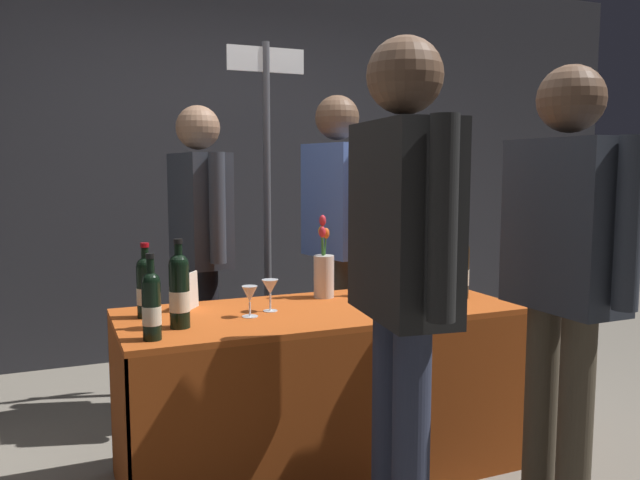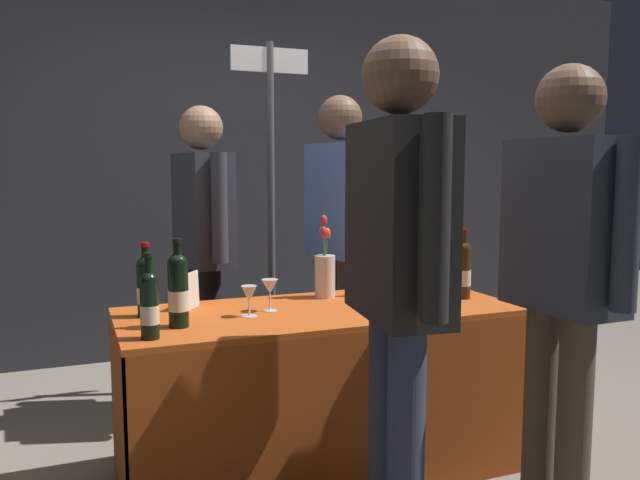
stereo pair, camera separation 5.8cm
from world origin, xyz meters
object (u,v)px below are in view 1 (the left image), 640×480
object	(u,v)px
featured_wine_bottle	(435,262)
wine_glass_near_taster	(407,279)
vendor_presenter	(200,231)
wine_glass_mid	(270,288)
flower_vase	(324,271)
booth_signpost	(267,188)
taster_foreground_right	(402,256)
tasting_table	(320,359)
display_bottle_0	(179,290)
wine_glass_near_vendor	(250,295)

from	to	relation	value
featured_wine_bottle	wine_glass_near_taster	bearing A→B (deg)	-154.80
wine_glass_near_taster	vendor_presenter	distance (m)	1.13
wine_glass_mid	flower_vase	bearing A→B (deg)	29.28
flower_vase	booth_signpost	size ratio (longest dim) A/B	0.19
wine_glass_near_taster	taster_foreground_right	xyz separation A→B (m)	(-0.51, -0.82, 0.24)
wine_glass_near_taster	booth_signpost	size ratio (longest dim) A/B	0.06
tasting_table	taster_foreground_right	bearing A→B (deg)	-92.68
display_bottle_0	flower_vase	xyz separation A→B (m)	(0.73, 0.32, -0.02)
wine_glass_near_taster	taster_foreground_right	bearing A→B (deg)	-121.82
featured_wine_bottle	vendor_presenter	bearing A→B (deg)	147.31
display_bottle_0	booth_signpost	xyz separation A→B (m)	(0.74, 1.19, 0.34)
wine_glass_near_vendor	wine_glass_near_taster	xyz separation A→B (m)	(0.80, 0.10, -0.00)
featured_wine_bottle	wine_glass_mid	world-z (taller)	featured_wine_bottle
wine_glass_near_vendor	taster_foreground_right	size ratio (longest dim) A/B	0.07
taster_foreground_right	featured_wine_bottle	bearing A→B (deg)	-30.71
flower_vase	vendor_presenter	size ratio (longest dim) A/B	0.23
tasting_table	taster_foreground_right	size ratio (longest dim) A/B	0.98
tasting_table	wine_glass_near_vendor	distance (m)	0.45
featured_wine_bottle	wine_glass_near_vendor	world-z (taller)	featured_wine_bottle
vendor_presenter	tasting_table	bearing A→B (deg)	16.82
wine_glass_near_taster	flower_vase	bearing A→B (deg)	157.37
tasting_table	wine_glass_near_vendor	world-z (taller)	wine_glass_near_vendor
vendor_presenter	booth_signpost	distance (m)	0.57
tasting_table	vendor_presenter	world-z (taller)	vendor_presenter
tasting_table	featured_wine_bottle	distance (m)	0.80
featured_wine_bottle	tasting_table	bearing A→B (deg)	-166.46
tasting_table	wine_glass_near_vendor	size ratio (longest dim) A/B	13.36
wine_glass_mid	flower_vase	distance (m)	0.38
wine_glass_near_taster	flower_vase	xyz separation A→B (m)	(-0.36, 0.15, 0.04)
featured_wine_bottle	vendor_presenter	world-z (taller)	vendor_presenter
display_bottle_0	wine_glass_mid	world-z (taller)	display_bottle_0
wine_glass_near_vendor	flower_vase	distance (m)	0.50
flower_vase	vendor_presenter	xyz separation A→B (m)	(-0.45, 0.61, 0.15)
tasting_table	flower_vase	bearing A→B (deg)	62.98
display_bottle_0	wine_glass_near_vendor	xyz separation A→B (m)	(0.30, 0.07, -0.06)
tasting_table	flower_vase	xyz separation A→B (m)	(0.11, 0.22, 0.35)
display_bottle_0	taster_foreground_right	size ratio (longest dim) A/B	0.20
featured_wine_bottle	flower_vase	world-z (taller)	flower_vase
booth_signpost	wine_glass_near_vendor	bearing A→B (deg)	-111.66
wine_glass_near_vendor	vendor_presenter	world-z (taller)	vendor_presenter
wine_glass_mid	wine_glass_near_taster	size ratio (longest dim) A/B	1.14
booth_signpost	featured_wine_bottle	bearing A→B (deg)	-58.21
display_bottle_0	vendor_presenter	bearing A→B (deg)	73.04
tasting_table	featured_wine_bottle	size ratio (longest dim) A/B	5.23
tasting_table	wine_glass_mid	bearing A→B (deg)	171.10
wine_glass_near_vendor	taster_foreground_right	xyz separation A→B (m)	(0.29, -0.73, 0.24)
tasting_table	vendor_presenter	bearing A→B (deg)	112.33
wine_glass_near_taster	taster_foreground_right	world-z (taller)	taster_foreground_right
tasting_table	wine_glass_near_taster	distance (m)	0.57
vendor_presenter	display_bottle_0	bearing A→B (deg)	-22.47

